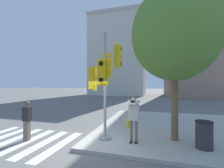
{
  "coord_description": "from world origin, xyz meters",
  "views": [
    {
      "loc": [
        2.36,
        -5.17,
        2.38
      ],
      "look_at": [
        0.73,
        0.57,
        2.39
      ],
      "focal_mm": 24.0,
      "sensor_mm": 36.0,
      "label": 1
    }
  ],
  "objects_px": {
    "street_tree": "(175,34)",
    "fire_hydrant": "(128,122)",
    "traffic_signal_pole": "(105,75)",
    "person_photographer": "(134,115)",
    "trash_bin": "(204,135)",
    "pedestrian_distant": "(27,120)"
  },
  "relations": [
    {
      "from": "street_tree",
      "to": "fire_hydrant",
      "type": "distance_m",
      "value": 4.64
    },
    {
      "from": "traffic_signal_pole",
      "to": "fire_hydrant",
      "type": "distance_m",
      "value": 3.04
    },
    {
      "from": "person_photographer",
      "to": "traffic_signal_pole",
      "type": "bearing_deg",
      "value": 178.62
    },
    {
      "from": "traffic_signal_pole",
      "to": "person_photographer",
      "type": "distance_m",
      "value": 2.0
    },
    {
      "from": "street_tree",
      "to": "trash_bin",
      "type": "distance_m",
      "value": 3.95
    },
    {
      "from": "fire_hydrant",
      "to": "traffic_signal_pole",
      "type": "bearing_deg",
      "value": -109.66
    },
    {
      "from": "street_tree",
      "to": "fire_hydrant",
      "type": "xyz_separation_m",
      "value": [
        -2.1,
        1.17,
        -3.97
      ]
    },
    {
      "from": "person_photographer",
      "to": "pedestrian_distant",
      "type": "bearing_deg",
      "value": -171.12
    },
    {
      "from": "pedestrian_distant",
      "to": "fire_hydrant",
      "type": "distance_m",
      "value": 4.69
    },
    {
      "from": "pedestrian_distant",
      "to": "street_tree",
      "type": "height_order",
      "value": "street_tree"
    },
    {
      "from": "fire_hydrant",
      "to": "pedestrian_distant",
      "type": "bearing_deg",
      "value": -146.71
    },
    {
      "from": "traffic_signal_pole",
      "to": "pedestrian_distant",
      "type": "height_order",
      "value": "traffic_signal_pole"
    },
    {
      "from": "trash_bin",
      "to": "street_tree",
      "type": "bearing_deg",
      "value": 147.0
    },
    {
      "from": "traffic_signal_pole",
      "to": "street_tree",
      "type": "height_order",
      "value": "street_tree"
    },
    {
      "from": "pedestrian_distant",
      "to": "traffic_signal_pole",
      "type": "bearing_deg",
      "value": 12.58
    },
    {
      "from": "trash_bin",
      "to": "person_photographer",
      "type": "bearing_deg",
      "value": -177.18
    },
    {
      "from": "traffic_signal_pole",
      "to": "street_tree",
      "type": "xyz_separation_m",
      "value": [
        2.75,
        0.67,
        1.64
      ]
    },
    {
      "from": "traffic_signal_pole",
      "to": "fire_hydrant",
      "type": "bearing_deg",
      "value": 70.34
    },
    {
      "from": "fire_hydrant",
      "to": "trash_bin",
      "type": "height_order",
      "value": "trash_bin"
    },
    {
      "from": "street_tree",
      "to": "pedestrian_distant",
      "type": "bearing_deg",
      "value": -166.92
    },
    {
      "from": "person_photographer",
      "to": "trash_bin",
      "type": "relative_size",
      "value": 1.82
    },
    {
      "from": "fire_hydrant",
      "to": "trash_bin",
      "type": "xyz_separation_m",
      "value": [
        2.99,
        -1.75,
        0.16
      ]
    }
  ]
}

